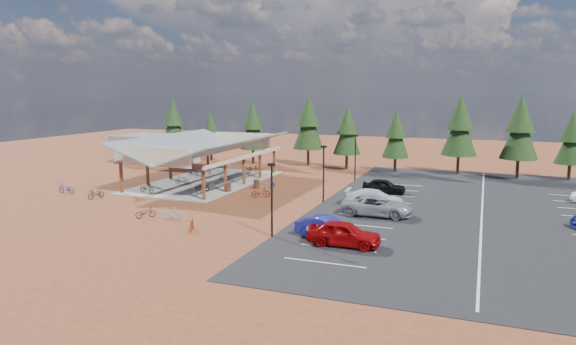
{
  "coord_description": "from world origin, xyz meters",
  "views": [
    {
      "loc": [
        18.36,
        -41.63,
        10.0
      ],
      "look_at": [
        0.5,
        4.78,
        2.04
      ],
      "focal_mm": 32.0,
      "sensor_mm": 36.0,
      "label": 1
    }
  ],
  "objects": [
    {
      "name": "trash_bin_1",
      "position": [
        -3.35,
        5.74,
        0.45
      ],
      "size": [
        0.6,
        0.6,
        0.9
      ],
      "primitive_type": "cylinder",
      "color": "#3E2316",
      "rests_on": "ground"
    },
    {
      "name": "car_3",
      "position": [
        9.74,
        1.77,
        0.77
      ],
      "size": [
        5.21,
        2.45,
        1.47
      ],
      "primitive_type": "imported",
      "rotation": [
        0.0,
        0.0,
        1.65
      ],
      "color": "silver",
      "rests_on": "asphalt_lot"
    },
    {
      "name": "pine_5",
      "position": [
        8.22,
        21.43,
        4.69
      ],
      "size": [
        3.3,
        3.3,
        7.68
      ],
      "color": "#382314",
      "rests_on": "ground"
    },
    {
      "name": "car_2",
      "position": [
        10.6,
        -1.47,
        0.83
      ],
      "size": [
        5.74,
        2.8,
        1.57
      ],
      "primitive_type": "imported",
      "rotation": [
        0.0,
        0.0,
        1.61
      ],
      "color": "gray",
      "rests_on": "asphalt_lot"
    },
    {
      "name": "bike_4",
      "position": [
        -7.83,
        2.37,
        0.55
      ],
      "size": [
        1.76,
        0.76,
        0.9
      ],
      "primitive_type": "imported",
      "rotation": [
        0.0,
        0.0,
        1.48
      ],
      "color": "black",
      "rests_on": "concrete_pad"
    },
    {
      "name": "bike_13",
      "position": [
        -4.3,
        -8.35,
        0.49
      ],
      "size": [
        1.68,
        0.92,
        0.97
      ],
      "primitive_type": "imported",
      "rotation": [
        0.0,
        0.0,
        5.01
      ],
      "color": "#94969D",
      "rests_on": "ground"
    },
    {
      "name": "bike_1",
      "position": [
        -11.63,
        4.63,
        0.54
      ],
      "size": [
        1.54,
        0.84,
        0.89
      ],
      "primitive_type": "imported",
      "rotation": [
        0.0,
        0.0,
        1.88
      ],
      "color": "gray",
      "rests_on": "concrete_pad"
    },
    {
      "name": "bike_0",
      "position": [
        -12.2,
        -0.67,
        0.58
      ],
      "size": [
        1.92,
        0.98,
        0.96
      ],
      "primitive_type": "imported",
      "rotation": [
        0.0,
        0.0,
        1.38
      ],
      "color": "black",
      "rests_on": "concrete_pad"
    },
    {
      "name": "concrete_pad",
      "position": [
        -10.0,
        7.0,
        0.05
      ],
      "size": [
        10.6,
        18.6,
        0.1
      ],
      "primitive_type": "cube",
      "color": "gray",
      "rests_on": "ground"
    },
    {
      "name": "bike_2",
      "position": [
        -13.34,
        9.73,
        0.51
      ],
      "size": [
        1.58,
        0.61,
        0.82
      ],
      "primitive_type": "imported",
      "rotation": [
        0.0,
        0.0,
        1.53
      ],
      "color": "#275398",
      "rests_on": "concrete_pad"
    },
    {
      "name": "pine_0",
      "position": [
        -24.45,
        22.75,
        5.38
      ],
      "size": [
        3.78,
        3.78,
        8.81
      ],
      "color": "#382314",
      "rests_on": "ground"
    },
    {
      "name": "car_4",
      "position": [
        9.42,
        7.76,
        0.75
      ],
      "size": [
        4.32,
        2.08,
        1.42
      ],
      "primitive_type": "imported",
      "rotation": [
        0.0,
        0.0,
        1.67
      ],
      "color": "black",
      "rests_on": "asphalt_lot"
    },
    {
      "name": "bike_10",
      "position": [
        -19.75,
        -3.31,
        0.5
      ],
      "size": [
        1.93,
        0.7,
        1.01
      ],
      "primitive_type": "imported",
      "rotation": [
        0.0,
        0.0,
        4.7
      ],
      "color": "navy",
      "rests_on": "ground"
    },
    {
      "name": "pine_3",
      "position": [
        -3.61,
        22.99,
        5.83
      ],
      "size": [
        4.09,
        4.09,
        9.54
      ],
      "color": "#382314",
      "rests_on": "ground"
    },
    {
      "name": "bike_3",
      "position": [
        -12.83,
        11.74,
        0.55
      ],
      "size": [
        1.52,
        0.55,
        0.9
      ],
      "primitive_type": "imported",
      "rotation": [
        0.0,
        0.0,
        1.66
      ],
      "color": "maroon",
      "rests_on": "concrete_pad"
    },
    {
      "name": "lamp_post_0",
      "position": [
        5.0,
        -10.0,
        2.98
      ],
      "size": [
        0.5,
        0.25,
        5.14
      ],
      "color": "black",
      "rests_on": "ground"
    },
    {
      "name": "asphalt_lot",
      "position": [
        18.5,
        3.0,
        0.02
      ],
      "size": [
        27.0,
        44.0,
        0.04
      ],
      "primitive_type": "cube",
      "color": "black",
      "rests_on": "ground"
    },
    {
      "name": "lamp_post_1",
      "position": [
        5.0,
        2.0,
        2.98
      ],
      "size": [
        0.5,
        0.25,
        5.14
      ],
      "color": "black",
      "rests_on": "ground"
    },
    {
      "name": "car_1",
      "position": [
        8.68,
        -9.02,
        0.76
      ],
      "size": [
        4.56,
        2.26,
        1.44
      ],
      "primitive_type": "imported",
      "rotation": [
        0.0,
        0.0,
        1.4
      ],
      "color": "navy",
      "rests_on": "asphalt_lot"
    },
    {
      "name": "bike_pavilion",
      "position": [
        -10.0,
        7.0,
        3.82
      ],
      "size": [
        11.65,
        19.4,
        4.97
      ],
      "color": "#602A1B",
      "rests_on": "concrete_pad"
    },
    {
      "name": "bike_6",
      "position": [
        -8.45,
        8.32,
        0.51
      ],
      "size": [
        1.64,
        0.89,
        0.82
      ],
      "primitive_type": "imported",
      "rotation": [
        0.0,
        0.0,
        1.33
      ],
      "color": "navy",
      "rests_on": "concrete_pad"
    },
    {
      "name": "bike_11",
      "position": [
        -0.89,
        -10.8,
        0.46
      ],
      "size": [
        0.97,
        1.58,
        0.92
      ],
      "primitive_type": "imported",
      "rotation": [
        0.0,
        0.0,
        0.38
      ],
      "color": "maroon",
      "rests_on": "ground"
    },
    {
      "name": "bike_9",
      "position": [
        -16.55,
        -3.04,
        0.46
      ],
      "size": [
        1.0,
        1.58,
        0.92
      ],
      "primitive_type": "imported",
      "rotation": [
        0.0,
        0.0,
        2.74
      ],
      "color": "gray",
      "rests_on": "ground"
    },
    {
      "name": "pine_6",
      "position": [
        15.53,
        22.59,
        5.88
      ],
      "size": [
        4.13,
        4.13,
        9.62
      ],
      "color": "#382314",
      "rests_on": "ground"
    },
    {
      "name": "bike_7",
      "position": [
        -7.72,
        14.24,
        0.61
      ],
      "size": [
        1.77,
        0.81,
        1.03
      ],
      "primitive_type": "imported",
      "rotation": [
        0.0,
        0.0,
        1.77
      ],
      "color": "maroon",
      "rests_on": "concrete_pad"
    },
    {
      "name": "trash_bin_0",
      "position": [
        -5.19,
        2.92,
        0.45
      ],
      "size": [
        0.6,
        0.6,
        0.9
      ],
      "primitive_type": "cylinder",
      "color": "#3E2316",
      "rests_on": "ground"
    },
    {
      "name": "outbuilding",
      "position": [
        -24.0,
        18.0,
        2.03
      ],
      "size": [
        11.0,
        7.0,
        3.9
      ],
      "color": "#ADA593",
      "rests_on": "ground"
    },
    {
      "name": "bike_12",
      "position": [
        -6.43,
        -8.68,
        0.42
      ],
      "size": [
        1.46,
        1.61,
        0.85
      ],
      "primitive_type": "imported",
      "rotation": [
        0.0,
        0.0,
        2.46
      ],
      "color": "black",
      "rests_on": "ground"
    },
    {
      "name": "pine_8",
      "position": [
        27.41,
        22.62,
        4.77
      ],
      "size": [
        3.35,
        3.35,
        7.81
      ],
      "color": "#382314",
      "rests_on": "ground"
    },
    {
      "name": "bike_15",
      "position": [
        -1.05,
        1.65,
        0.54
      ],
      "size": [
        1.83,
        1.23,
        1.07
      ],
      "primitive_type": "imported",
      "rotation": [
        0.0,
        0.0,
        2.02
      ],
      "color": "maroon",
      "rests_on": "ground"
    },
    {
      "name": "bike_8",
      "position": [
        -15.23,
        -4.25,
        0.45
      ],
      "size": [
        0.98,
        1.79,
        0.89
      ],
      "primitive_type": "imported",
      "rotation": [
        0.0,
        0.0,
        -0.24
      ],
      "color": "black",
      "rests_on": "ground"
    },
    {
      "name": "pine_1",
      "position": [
        -18.3,
        22.85,
        4.27
      ],
      "size": [
        3.01,
        3.01,
        7.0
      ],
      "color": "#382314",
      "rests_on": "ground"
    },
    {
      "name": "bike_5",
      "position": [
        -7.61,
        3.07,
        0.58
      ],
      "size": [
        1.65,
        0.92,
        0.95
      ],
      "primitive_type": "imported",
      "rotation": [
        0.0,
        0.0,
        1.88
      ],
      "color": "gray",
      "rests_on": "concrete_pad"
    },
    {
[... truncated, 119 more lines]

